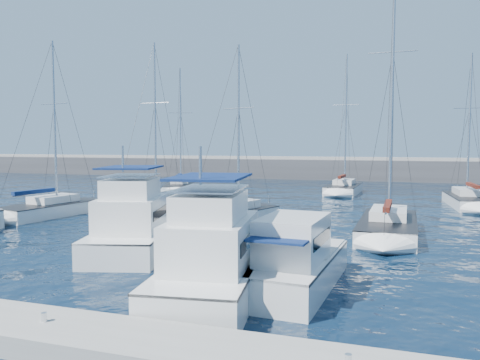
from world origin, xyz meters
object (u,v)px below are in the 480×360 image
(motor_yacht_stbd_inner, at_px, (217,261))
(sailboat_back_c, at_px, (469,201))
(sailboat_mid_d, at_px, (388,226))
(sailboat_mid_a, at_px, (49,209))
(motor_yacht_stbd_outer, at_px, (297,264))
(sailboat_mid_b, at_px, (151,203))
(sailboat_mid_c, at_px, (232,216))
(sailboat_back_b, at_px, (344,189))
(motor_yacht_port_inner, at_px, (137,228))
(sailboat_back_a, at_px, (180,187))

(motor_yacht_stbd_inner, distance_m, sailboat_back_c, 31.19)
(sailboat_mid_d, bearing_deg, sailboat_mid_a, -177.86)
(motor_yacht_stbd_inner, distance_m, motor_yacht_stbd_outer, 2.96)
(motor_yacht_stbd_inner, bearing_deg, motor_yacht_stbd_outer, 14.26)
(sailboat_mid_b, height_order, sailboat_back_c, sailboat_mid_b)
(sailboat_mid_c, bearing_deg, sailboat_back_b, 96.07)
(sailboat_mid_c, height_order, sailboat_mid_d, sailboat_mid_d)
(motor_yacht_stbd_outer, relative_size, sailboat_mid_d, 0.41)
(sailboat_mid_b, height_order, sailboat_mid_c, sailboat_mid_b)
(motor_yacht_port_inner, bearing_deg, sailboat_mid_a, 131.19)
(sailboat_back_b, bearing_deg, motor_yacht_stbd_inner, -88.52)
(motor_yacht_port_inner, height_order, motor_yacht_stbd_inner, same)
(sailboat_mid_b, distance_m, sailboat_mid_c, 9.54)
(sailboat_mid_c, bearing_deg, sailboat_mid_d, 13.92)
(motor_yacht_stbd_outer, distance_m, sailboat_back_a, 36.60)
(sailboat_mid_d, bearing_deg, motor_yacht_stbd_outer, -102.82)
(sailboat_back_a, bearing_deg, sailboat_mid_d, -59.77)
(sailboat_mid_d, distance_m, sailboat_back_b, 23.61)
(sailboat_mid_b, relative_size, sailboat_back_a, 0.98)
(motor_yacht_stbd_outer, height_order, sailboat_back_b, sailboat_back_b)
(motor_yacht_stbd_inner, xyz_separation_m, sailboat_mid_d, (5.83, 13.06, -0.59))
(motor_yacht_stbd_inner, xyz_separation_m, sailboat_back_b, (0.95, 36.16, -0.60))
(motor_yacht_stbd_outer, xyz_separation_m, sailboat_mid_a, (-21.09, 11.77, -0.43))
(sailboat_back_a, bearing_deg, sailboat_mid_b, -93.65)
(sailboat_mid_c, xyz_separation_m, sailboat_back_c, (16.57, 14.64, -0.00))
(motor_yacht_port_inner, height_order, sailboat_mid_c, sailboat_mid_c)
(motor_yacht_port_inner, xyz_separation_m, sailboat_mid_a, (-12.18, 8.04, -0.62))
(sailboat_mid_a, distance_m, sailboat_mid_c, 14.14)
(motor_yacht_stbd_outer, height_order, sailboat_back_c, sailboat_back_c)
(motor_yacht_stbd_inner, height_order, sailboat_mid_c, sailboat_mid_c)
(sailboat_mid_b, xyz_separation_m, sailboat_back_a, (-3.94, 13.83, 0.00))
(motor_yacht_port_inner, height_order, sailboat_back_b, sailboat_back_b)
(motor_yacht_stbd_outer, bearing_deg, sailboat_back_c, 74.73)
(motor_yacht_stbd_inner, bearing_deg, motor_yacht_port_inner, 133.65)
(sailboat_mid_c, relative_size, sailboat_back_a, 0.87)
(motor_yacht_port_inner, relative_size, sailboat_mid_c, 0.77)
(sailboat_mid_a, bearing_deg, sailboat_back_a, 93.99)
(sailboat_mid_c, relative_size, sailboat_back_b, 0.80)
(sailboat_mid_c, bearing_deg, motor_yacht_stbd_inner, -53.75)
(sailboat_back_a, bearing_deg, sailboat_back_c, -26.38)
(motor_yacht_port_inner, distance_m, sailboat_mid_a, 14.61)
(sailboat_back_a, bearing_deg, sailboat_mid_a, -114.42)
(sailboat_back_b, height_order, sailboat_back_c, sailboat_back_b)
(motor_yacht_stbd_outer, xyz_separation_m, sailboat_mid_c, (-7.00, 12.88, -0.44))
(motor_yacht_port_inner, distance_m, sailboat_mid_d, 14.56)
(sailboat_mid_a, xyz_separation_m, sailboat_back_c, (30.67, 15.76, -0.01))
(motor_yacht_stbd_inner, distance_m, sailboat_mid_b, 22.33)
(sailboat_back_a, bearing_deg, motor_yacht_stbd_outer, -77.45)
(motor_yacht_port_inner, height_order, sailboat_back_a, sailboat_back_a)
(sailboat_back_a, bearing_deg, motor_yacht_stbd_inner, -82.06)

